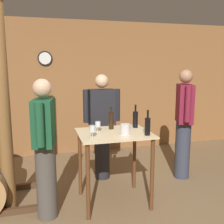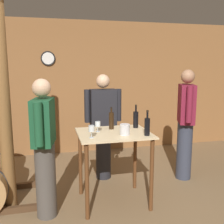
% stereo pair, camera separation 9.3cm
% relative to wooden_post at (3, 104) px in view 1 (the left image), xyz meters
% --- Properties ---
extents(back_wall, '(8.40, 0.08, 2.70)m').
position_rel_wooden_post_xyz_m(back_wall, '(1.31, 2.06, 0.00)').
color(back_wall, brown).
rests_on(back_wall, ground_plane).
extents(tasting_table, '(0.92, 0.76, 0.96)m').
position_rel_wooden_post_xyz_m(tasting_table, '(1.33, -0.18, -0.59)').
color(tasting_table, beige).
rests_on(tasting_table, ground_plane).
extents(wooden_post, '(0.16, 0.16, 2.70)m').
position_rel_wooden_post_xyz_m(wooden_post, '(0.00, 0.00, 0.00)').
color(wooden_post, brown).
rests_on(wooden_post, ground_plane).
extents(wine_bottle_far_left, '(0.07, 0.07, 0.30)m').
position_rel_wooden_post_xyz_m(wine_bottle_far_left, '(1.34, 0.01, -0.27)').
color(wine_bottle_far_left, black).
rests_on(wine_bottle_far_left, tasting_table).
extents(wine_bottle_left, '(0.07, 0.07, 0.32)m').
position_rel_wooden_post_xyz_m(wine_bottle_left, '(1.69, 0.01, -0.27)').
color(wine_bottle_left, black).
rests_on(wine_bottle_left, tasting_table).
extents(wine_bottle_center, '(0.07, 0.07, 0.31)m').
position_rel_wooden_post_xyz_m(wine_bottle_center, '(1.69, -0.41, -0.27)').
color(wine_bottle_center, black).
rests_on(wine_bottle_center, tasting_table).
extents(wine_glass_near_left, '(0.07, 0.07, 0.15)m').
position_rel_wooden_post_xyz_m(wine_glass_near_left, '(1.01, -0.36, -0.28)').
color(wine_glass_near_left, silver).
rests_on(wine_glass_near_left, tasting_table).
extents(wine_glass_near_center, '(0.07, 0.07, 0.14)m').
position_rel_wooden_post_xyz_m(wine_glass_near_center, '(1.13, -0.09, -0.29)').
color(wine_glass_near_center, silver).
rests_on(wine_glass_near_center, tasting_table).
extents(ice_bucket, '(0.12, 0.12, 0.13)m').
position_rel_wooden_post_xyz_m(ice_bucket, '(1.43, -0.32, -0.32)').
color(ice_bucket, silver).
rests_on(ice_bucket, tasting_table).
extents(person_host, '(0.29, 0.58, 1.66)m').
position_rel_wooden_post_xyz_m(person_host, '(0.46, -0.31, -0.47)').
color(person_host, '#4C4742').
rests_on(person_host, ground_plane).
extents(person_visitor_with_scarf, '(0.59, 0.24, 1.67)m').
position_rel_wooden_post_xyz_m(person_visitor_with_scarf, '(1.35, 0.62, -0.46)').
color(person_visitor_with_scarf, '#232328').
rests_on(person_visitor_with_scarf, ground_plane).
extents(person_visitor_bearded, '(0.34, 0.56, 1.75)m').
position_rel_wooden_post_xyz_m(person_visitor_bearded, '(2.61, 0.30, -0.42)').
color(person_visitor_bearded, '#333847').
rests_on(person_visitor_bearded, ground_plane).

